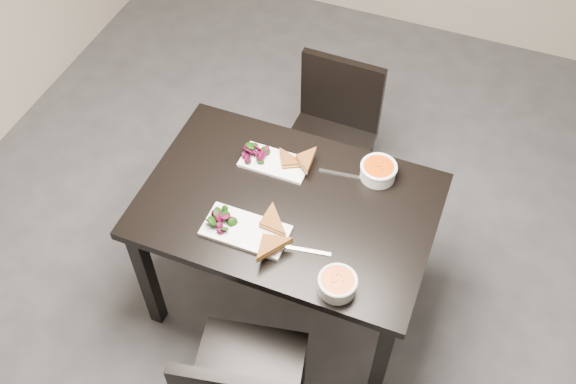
# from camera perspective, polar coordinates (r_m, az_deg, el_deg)

# --- Properties ---
(ground) EXTENTS (5.00, 5.00, 0.00)m
(ground) POSITION_cam_1_polar(r_m,az_deg,el_deg) (3.17, 7.87, -13.44)
(ground) COLOR #47474C
(ground) RESTS_ON ground
(room_shell) EXTENTS (5.02, 5.02, 2.81)m
(room_shell) POSITION_cam_1_polar(r_m,az_deg,el_deg) (1.73, 14.56, 13.87)
(room_shell) COLOR beige
(room_shell) RESTS_ON ground
(table) EXTENTS (1.20, 0.80, 0.75)m
(table) POSITION_cam_1_polar(r_m,az_deg,el_deg) (2.72, 0.00, -2.23)
(table) COLOR black
(table) RESTS_ON ground
(chair_far) EXTENTS (0.43, 0.43, 0.85)m
(chair_far) POSITION_cam_1_polar(r_m,az_deg,el_deg) (3.30, 3.90, 5.45)
(chair_far) COLOR black
(chair_far) RESTS_ON ground
(plate_near) EXTENTS (0.34, 0.17, 0.02)m
(plate_near) POSITION_cam_1_polar(r_m,az_deg,el_deg) (2.56, -3.75, -3.43)
(plate_near) COLOR white
(plate_near) RESTS_ON table
(sandwich_near) EXTENTS (0.18, 0.14, 0.05)m
(sandwich_near) POSITION_cam_1_polar(r_m,az_deg,el_deg) (2.52, -2.29, -3.15)
(sandwich_near) COLOR #9F5121
(sandwich_near) RESTS_ON plate_near
(salad_near) EXTENTS (0.11, 0.09, 0.05)m
(salad_near) POSITION_cam_1_polar(r_m,az_deg,el_deg) (2.56, -5.83, -2.35)
(salad_near) COLOR black
(salad_near) RESTS_ON plate_near
(soup_bowl_near) EXTENTS (0.15, 0.15, 0.07)m
(soup_bowl_near) POSITION_cam_1_polar(r_m,az_deg,el_deg) (2.39, 4.39, -8.05)
(soup_bowl_near) COLOR white
(soup_bowl_near) RESTS_ON table
(cutlery_near) EXTENTS (0.18, 0.05, 0.00)m
(cutlery_near) POSITION_cam_1_polar(r_m,az_deg,el_deg) (2.51, 1.79, -5.18)
(cutlery_near) COLOR silver
(cutlery_near) RESTS_ON table
(plate_far) EXTENTS (0.29, 0.15, 0.01)m
(plate_far) POSITION_cam_1_polar(r_m,az_deg,el_deg) (2.77, -1.17, 2.59)
(plate_far) COLOR white
(plate_far) RESTS_ON table
(sandwich_far) EXTENTS (0.18, 0.17, 0.05)m
(sandwich_far) POSITION_cam_1_polar(r_m,az_deg,el_deg) (2.73, -0.03, 2.43)
(sandwich_far) COLOR #9F5121
(sandwich_far) RESTS_ON plate_far
(salad_far) EXTENTS (0.09, 0.08, 0.04)m
(salad_far) POSITION_cam_1_polar(r_m,az_deg,el_deg) (2.78, -3.09, 3.53)
(salad_far) COLOR black
(salad_far) RESTS_ON plate_far
(soup_bowl_far) EXTENTS (0.16, 0.16, 0.07)m
(soup_bowl_far) POSITION_cam_1_polar(r_m,az_deg,el_deg) (2.73, 7.98, 1.91)
(soup_bowl_far) COLOR white
(soup_bowl_far) RESTS_ON table
(cutlery_far) EXTENTS (0.18, 0.04, 0.00)m
(cutlery_far) POSITION_cam_1_polar(r_m,az_deg,el_deg) (2.75, 4.59, 1.62)
(cutlery_far) COLOR silver
(cutlery_far) RESTS_ON table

